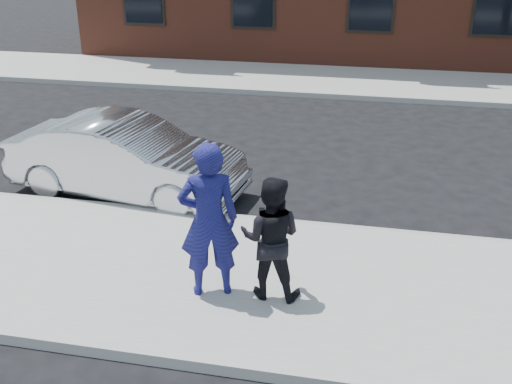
# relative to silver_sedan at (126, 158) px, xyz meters

# --- Properties ---
(ground) EXTENTS (100.00, 100.00, 0.00)m
(ground) POSITION_rel_silver_sedan_xyz_m (3.76, -2.30, -0.70)
(ground) COLOR black
(ground) RESTS_ON ground
(near_sidewalk) EXTENTS (50.00, 3.50, 0.15)m
(near_sidewalk) POSITION_rel_silver_sedan_xyz_m (3.76, -2.55, -0.62)
(near_sidewalk) COLOR gray
(near_sidewalk) RESTS_ON ground
(near_curb) EXTENTS (50.00, 0.10, 0.15)m
(near_curb) POSITION_rel_silver_sedan_xyz_m (3.76, -0.75, -0.62)
(near_curb) COLOR #999691
(near_curb) RESTS_ON ground
(far_sidewalk) EXTENTS (50.00, 3.50, 0.15)m
(far_sidewalk) POSITION_rel_silver_sedan_xyz_m (3.76, 8.95, -0.62)
(far_sidewalk) COLOR gray
(far_sidewalk) RESTS_ON ground
(far_curb) EXTENTS (50.00, 0.10, 0.15)m
(far_curb) POSITION_rel_silver_sedan_xyz_m (3.76, 7.15, -0.62)
(far_curb) COLOR #999691
(far_curb) RESTS_ON ground
(silver_sedan) EXTENTS (4.40, 2.01, 1.40)m
(silver_sedan) POSITION_rel_silver_sedan_xyz_m (0.00, 0.00, 0.00)
(silver_sedan) COLOR #B7BABF
(silver_sedan) RESTS_ON ground
(man_hoodie) EXTENTS (0.87, 0.72, 2.04)m
(man_hoodie) POSITION_rel_silver_sedan_xyz_m (2.36, -2.94, 0.47)
(man_hoodie) COLOR navy
(man_hoodie) RESTS_ON near_sidewalk
(man_peacoat) EXTENTS (0.79, 0.62, 1.62)m
(man_peacoat) POSITION_rel_silver_sedan_xyz_m (3.12, -2.84, 0.26)
(man_peacoat) COLOR black
(man_peacoat) RESTS_ON near_sidewalk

